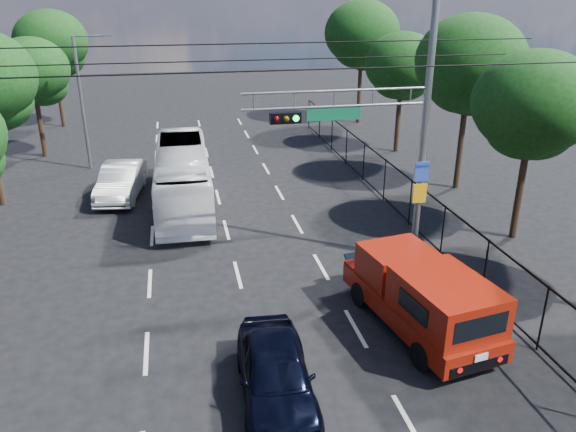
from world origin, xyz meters
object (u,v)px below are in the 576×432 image
object	(u,v)px
navy_hatchback	(276,373)
white_van	(121,181)
signal_mast	(391,119)
white_bus	(183,176)
red_pickup	(421,295)

from	to	relation	value
navy_hatchback	white_van	world-z (taller)	white_van
signal_mast	white_bus	size ratio (longest dim) A/B	0.97
signal_mast	navy_hatchback	distance (m)	9.42
white_van	navy_hatchback	bearing A→B (deg)	-65.60
signal_mast	white_bus	xyz separation A→B (m)	(-6.87, 7.33, -3.88)
red_pickup	white_van	distance (m)	16.27
navy_hatchback	white_bus	bearing A→B (deg)	100.13
white_van	white_bus	bearing A→B (deg)	-22.35
red_pickup	white_bus	size ratio (longest dim) A/B	0.61
white_bus	red_pickup	bearing A→B (deg)	-60.60
signal_mast	white_van	bearing A→B (deg)	137.29
red_pickup	navy_hatchback	world-z (taller)	red_pickup
red_pickup	navy_hatchback	distance (m)	5.09
navy_hatchback	signal_mast	bearing A→B (deg)	54.62
red_pickup	white_van	xyz separation A→B (m)	(-9.24, 13.38, -0.35)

